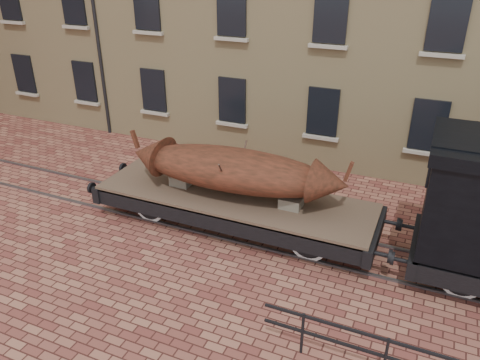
% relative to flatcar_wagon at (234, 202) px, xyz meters
% --- Properties ---
extents(ground, '(90.00, 90.00, 0.00)m').
position_rel_flatcar_wagon_xyz_m(ground, '(0.20, 0.00, -0.85)').
color(ground, brown).
extents(rail_track, '(30.00, 1.52, 0.06)m').
position_rel_flatcar_wagon_xyz_m(rail_track, '(0.20, 0.00, -0.82)').
color(rail_track, '#59595E').
rests_on(rail_track, ground).
extents(flatcar_wagon, '(8.98, 2.44, 1.36)m').
position_rel_flatcar_wagon_xyz_m(flatcar_wagon, '(0.00, 0.00, 0.00)').
color(flatcar_wagon, '#493F30').
rests_on(flatcar_wagon, ground).
extents(iron_boat, '(6.45, 2.02, 1.55)m').
position_rel_flatcar_wagon_xyz_m(iron_boat, '(-0.01, -0.00, 1.02)').
color(iron_boat, maroon).
rests_on(iron_boat, flatcar_wagon).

